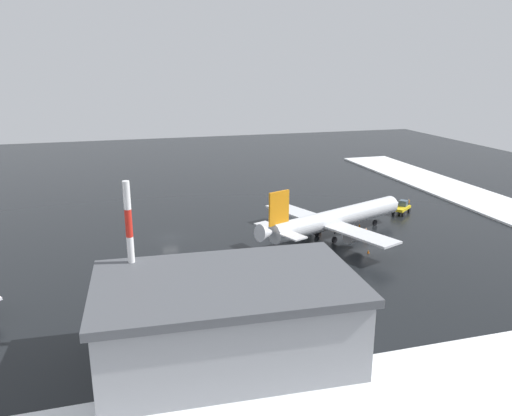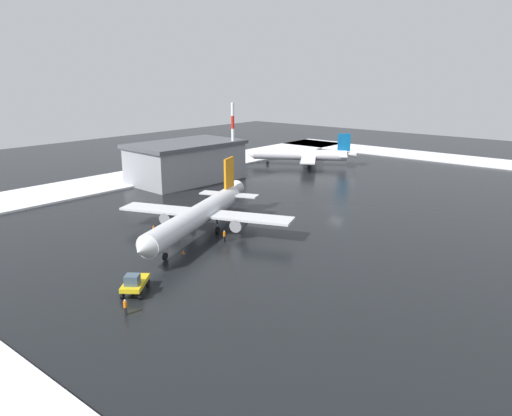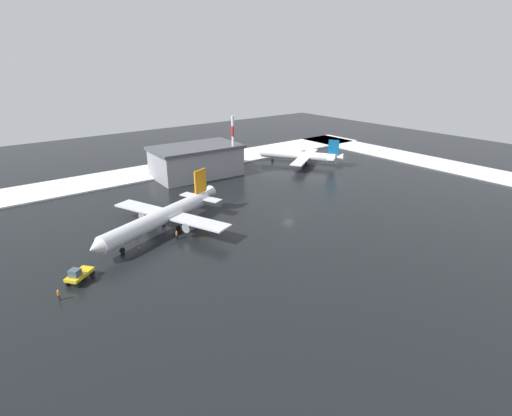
{
  "view_description": "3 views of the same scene",
  "coord_description": "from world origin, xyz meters",
  "px_view_note": "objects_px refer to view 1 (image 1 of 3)",
  "views": [
    {
      "loc": [
        -7.74,
        -80.91,
        28.23
      ],
      "look_at": [
        15.2,
        -0.12,
        4.02
      ],
      "focal_mm": 35.0,
      "sensor_mm": 36.0,
      "label": 1
    },
    {
      "loc": [
        75.87,
        44.93,
        23.71
      ],
      "look_at": [
        17.09,
        -4.64,
        2.81
      ],
      "focal_mm": 35.0,
      "sensor_mm": 36.0,
      "label": 2
    },
    {
      "loc": [
        56.96,
        61.2,
        32.91
      ],
      "look_at": [
        8.6,
        -1.01,
        2.77
      ],
      "focal_mm": 28.0,
      "sensor_mm": 36.0,
      "label": 3
    }
  ],
  "objects_px": {
    "cargo_hangar": "(227,320)",
    "traffic_cone_mid_line": "(368,252)",
    "pushback_tug": "(402,207)",
    "ground_crew_mid_apron": "(366,232)",
    "ground_crew_beside_wing": "(321,224)",
    "antenna_mast": "(132,263)",
    "ground_crew_by_nose_gear": "(409,203)",
    "airplane_far_rear": "(335,219)",
    "traffic_cone_wingtip_side": "(337,258)",
    "traffic_cone_near_nose": "(359,225)"
  },
  "relations": [
    {
      "from": "ground_crew_by_nose_gear",
      "to": "traffic_cone_wingtip_side",
      "type": "xyz_separation_m",
      "value": [
        -26.17,
        -22.16,
        -0.7
      ]
    },
    {
      "from": "airplane_far_rear",
      "to": "traffic_cone_mid_line",
      "type": "height_order",
      "value": "airplane_far_rear"
    },
    {
      "from": "traffic_cone_near_nose",
      "to": "traffic_cone_wingtip_side",
      "type": "distance_m",
      "value": 17.02
    },
    {
      "from": "ground_crew_by_nose_gear",
      "to": "ground_crew_beside_wing",
      "type": "xyz_separation_m",
      "value": [
        -22.87,
        -8.01,
        0.0
      ]
    },
    {
      "from": "ground_crew_by_nose_gear",
      "to": "antenna_mast",
      "type": "xyz_separation_m",
      "value": [
        -56.33,
        -37.08,
        7.69
      ]
    },
    {
      "from": "cargo_hangar",
      "to": "traffic_cone_wingtip_side",
      "type": "distance_m",
      "value": 30.86
    },
    {
      "from": "cargo_hangar",
      "to": "traffic_cone_near_nose",
      "type": "distance_m",
      "value": 47.7
    },
    {
      "from": "airplane_far_rear",
      "to": "traffic_cone_mid_line",
      "type": "distance_m",
      "value": 9.15
    },
    {
      "from": "ground_crew_mid_apron",
      "to": "traffic_cone_wingtip_side",
      "type": "xyz_separation_m",
      "value": [
        -8.81,
        -7.71,
        -0.7
      ]
    },
    {
      "from": "pushback_tug",
      "to": "traffic_cone_near_nose",
      "type": "relative_size",
      "value": 9.07
    },
    {
      "from": "airplane_far_rear",
      "to": "pushback_tug",
      "type": "bearing_deg",
      "value": 4.92
    },
    {
      "from": "ground_crew_by_nose_gear",
      "to": "ground_crew_beside_wing",
      "type": "bearing_deg",
      "value": 14.1
    },
    {
      "from": "antenna_mast",
      "to": "cargo_hangar",
      "type": "relative_size",
      "value": 0.67
    },
    {
      "from": "pushback_tug",
      "to": "ground_crew_mid_apron",
      "type": "bearing_deg",
      "value": -178.73
    },
    {
      "from": "ground_crew_beside_wing",
      "to": "antenna_mast",
      "type": "distance_m",
      "value": 44.99
    },
    {
      "from": "traffic_cone_wingtip_side",
      "to": "antenna_mast",
      "type": "bearing_deg",
      "value": -153.67
    },
    {
      "from": "ground_crew_mid_apron",
      "to": "ground_crew_beside_wing",
      "type": "height_order",
      "value": "same"
    },
    {
      "from": "pushback_tug",
      "to": "ground_crew_by_nose_gear",
      "type": "distance_m",
      "value": 5.09
    },
    {
      "from": "ground_crew_mid_apron",
      "to": "traffic_cone_wingtip_side",
      "type": "relative_size",
      "value": 3.11
    },
    {
      "from": "cargo_hangar",
      "to": "ground_crew_beside_wing",
      "type": "bearing_deg",
      "value": 57.82
    },
    {
      "from": "traffic_cone_wingtip_side",
      "to": "traffic_cone_mid_line",
      "type": "bearing_deg",
      "value": 9.82
    },
    {
      "from": "airplane_far_rear",
      "to": "traffic_cone_near_nose",
      "type": "xyz_separation_m",
      "value": [
        6.82,
        3.93,
        -3.0
      ]
    },
    {
      "from": "airplane_far_rear",
      "to": "antenna_mast",
      "type": "relative_size",
      "value": 1.85
    },
    {
      "from": "traffic_cone_wingtip_side",
      "to": "airplane_far_rear",
      "type": "bearing_deg",
      "value": 68.26
    },
    {
      "from": "ground_crew_beside_wing",
      "to": "traffic_cone_wingtip_side",
      "type": "distance_m",
      "value": 14.54
    },
    {
      "from": "ground_crew_mid_apron",
      "to": "traffic_cone_wingtip_side",
      "type": "bearing_deg",
      "value": 18.45
    },
    {
      "from": "traffic_cone_near_nose",
      "to": "traffic_cone_wingtip_side",
      "type": "bearing_deg",
      "value": -128.38
    },
    {
      "from": "cargo_hangar",
      "to": "traffic_cone_mid_line",
      "type": "height_order",
      "value": "cargo_hangar"
    },
    {
      "from": "airplane_far_rear",
      "to": "traffic_cone_mid_line",
      "type": "bearing_deg",
      "value": -98.09
    },
    {
      "from": "pushback_tug",
      "to": "cargo_hangar",
      "type": "distance_m",
      "value": 59.82
    },
    {
      "from": "ground_crew_mid_apron",
      "to": "airplane_far_rear",
      "type": "bearing_deg",
      "value": -41.24
    },
    {
      "from": "traffic_cone_near_nose",
      "to": "ground_crew_by_nose_gear",
      "type": "bearing_deg",
      "value": 29.47
    },
    {
      "from": "ground_crew_by_nose_gear",
      "to": "antenna_mast",
      "type": "height_order",
      "value": "antenna_mast"
    },
    {
      "from": "traffic_cone_wingtip_side",
      "to": "ground_crew_mid_apron",
      "type": "bearing_deg",
      "value": 41.18
    },
    {
      "from": "airplane_far_rear",
      "to": "ground_crew_by_nose_gear",
      "type": "distance_m",
      "value": 25.89
    },
    {
      "from": "traffic_cone_wingtip_side",
      "to": "cargo_hangar",
      "type": "bearing_deg",
      "value": -135.2
    },
    {
      "from": "ground_crew_by_nose_gear",
      "to": "ground_crew_mid_apron",
      "type": "xyz_separation_m",
      "value": [
        -17.35,
        -14.45,
        0.0
      ]
    },
    {
      "from": "ground_crew_beside_wing",
      "to": "traffic_cone_near_nose",
      "type": "xyz_separation_m",
      "value": [
        7.27,
        -0.8,
        -0.7
      ]
    },
    {
      "from": "ground_crew_mid_apron",
      "to": "cargo_hangar",
      "type": "xyz_separation_m",
      "value": [
        -30.51,
        -29.25,
        3.47
      ]
    },
    {
      "from": "ground_crew_mid_apron",
      "to": "traffic_cone_mid_line",
      "type": "relative_size",
      "value": 3.11
    },
    {
      "from": "traffic_cone_near_nose",
      "to": "ground_crew_mid_apron",
      "type": "bearing_deg",
      "value": -107.3
    },
    {
      "from": "antenna_mast",
      "to": "traffic_cone_wingtip_side",
      "type": "relative_size",
      "value": 31.49
    },
    {
      "from": "pushback_tug",
      "to": "cargo_hangar",
      "type": "relative_size",
      "value": 0.19
    },
    {
      "from": "ground_crew_mid_apron",
      "to": "traffic_cone_near_nose",
      "type": "height_order",
      "value": "ground_crew_mid_apron"
    },
    {
      "from": "ground_crew_mid_apron",
      "to": "cargo_hangar",
      "type": "relative_size",
      "value": 0.07
    },
    {
      "from": "ground_crew_by_nose_gear",
      "to": "ground_crew_beside_wing",
      "type": "height_order",
      "value": "same"
    },
    {
      "from": "cargo_hangar",
      "to": "traffic_cone_mid_line",
      "type": "xyz_separation_m",
      "value": [
        27.45,
        22.54,
        -4.17
      ]
    },
    {
      "from": "antenna_mast",
      "to": "ground_crew_by_nose_gear",
      "type": "bearing_deg",
      "value": 33.36
    },
    {
      "from": "pushback_tug",
      "to": "ground_crew_mid_apron",
      "type": "xyz_separation_m",
      "value": [
        -13.64,
        -10.98,
        -0.31
      ]
    },
    {
      "from": "pushback_tug",
      "to": "traffic_cone_mid_line",
      "type": "xyz_separation_m",
      "value": [
        -16.7,
        -17.7,
        -1.01
      ]
    }
  ]
}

